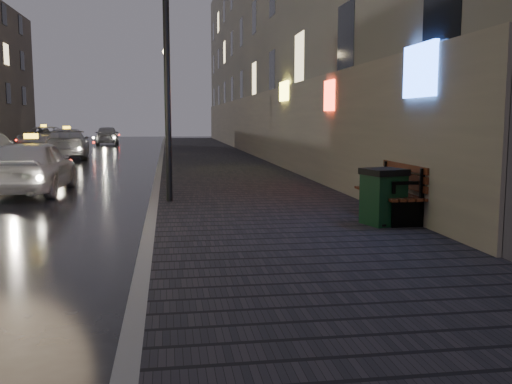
{
  "coord_description": "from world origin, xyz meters",
  "views": [
    {
      "loc": [
        1.83,
        -6.82,
        1.98
      ],
      "look_at": [
        3.18,
        1.89,
        0.85
      ],
      "focal_mm": 40.0,
      "sensor_mm": 36.0,
      "label": 1
    }
  ],
  "objects_px": {
    "lamp_near": "(167,49)",
    "taxi_mid": "(67,144)",
    "trash_bin": "(383,196)",
    "taxi_near": "(33,166)",
    "bench": "(394,191)",
    "lamp_far": "(167,88)",
    "taxi_far": "(44,138)",
    "car_far": "(107,135)"
  },
  "relations": [
    {
      "from": "lamp_near",
      "to": "taxi_far",
      "type": "relative_size",
      "value": 0.98
    },
    {
      "from": "taxi_near",
      "to": "taxi_far",
      "type": "bearing_deg",
      "value": -77.83
    },
    {
      "from": "lamp_near",
      "to": "trash_bin",
      "type": "height_order",
      "value": "lamp_near"
    },
    {
      "from": "trash_bin",
      "to": "taxi_near",
      "type": "xyz_separation_m",
      "value": [
        -7.29,
        6.6,
        0.08
      ]
    },
    {
      "from": "lamp_near",
      "to": "bench",
      "type": "xyz_separation_m",
      "value": [
        4.08,
        -2.93,
        -2.82
      ]
    },
    {
      "from": "lamp_near",
      "to": "taxi_near",
      "type": "height_order",
      "value": "lamp_near"
    },
    {
      "from": "lamp_far",
      "to": "trash_bin",
      "type": "distance_m",
      "value": 20.0
    },
    {
      "from": "lamp_near",
      "to": "taxi_far",
      "type": "distance_m",
      "value": 28.24
    },
    {
      "from": "lamp_near",
      "to": "taxi_far",
      "type": "xyz_separation_m",
      "value": [
        -8.13,
        26.9,
        -2.74
      ]
    },
    {
      "from": "taxi_near",
      "to": "taxi_mid",
      "type": "xyz_separation_m",
      "value": [
        -1.44,
        14.06,
        0.02
      ]
    },
    {
      "from": "taxi_mid",
      "to": "car_far",
      "type": "xyz_separation_m",
      "value": [
        0.39,
        15.62,
        -0.01
      ]
    },
    {
      "from": "taxi_mid",
      "to": "taxi_far",
      "type": "height_order",
      "value": "taxi_mid"
    },
    {
      "from": "trash_bin",
      "to": "bench",
      "type": "bearing_deg",
      "value": 37.67
    },
    {
      "from": "taxi_far",
      "to": "car_far",
      "type": "bearing_deg",
      "value": 63.88
    },
    {
      "from": "lamp_far",
      "to": "bench",
      "type": "bearing_deg",
      "value": -77.84
    },
    {
      "from": "lamp_far",
      "to": "taxi_far",
      "type": "height_order",
      "value": "lamp_far"
    },
    {
      "from": "bench",
      "to": "taxi_far",
      "type": "distance_m",
      "value": 32.24
    },
    {
      "from": "lamp_far",
      "to": "trash_bin",
      "type": "relative_size",
      "value": 5.39
    },
    {
      "from": "lamp_far",
      "to": "trash_bin",
      "type": "bearing_deg",
      "value": -79.3
    },
    {
      "from": "taxi_near",
      "to": "taxi_mid",
      "type": "height_order",
      "value": "taxi_mid"
    },
    {
      "from": "taxi_near",
      "to": "lamp_near",
      "type": "bearing_deg",
      "value": 140.37
    },
    {
      "from": "taxi_near",
      "to": "taxi_mid",
      "type": "relative_size",
      "value": 0.83
    },
    {
      "from": "taxi_far",
      "to": "lamp_near",
      "type": "bearing_deg",
      "value": -68.95
    },
    {
      "from": "lamp_far",
      "to": "lamp_near",
      "type": "bearing_deg",
      "value": -90.0
    },
    {
      "from": "lamp_far",
      "to": "taxi_far",
      "type": "relative_size",
      "value": 0.98
    },
    {
      "from": "taxi_mid",
      "to": "taxi_far",
      "type": "bearing_deg",
      "value": -78.84
    },
    {
      "from": "bench",
      "to": "taxi_mid",
      "type": "xyz_separation_m",
      "value": [
        -9.13,
        20.14,
        0.08
      ]
    },
    {
      "from": "taxi_mid",
      "to": "taxi_far",
      "type": "distance_m",
      "value": 10.17
    },
    {
      "from": "lamp_far",
      "to": "bench",
      "type": "distance_m",
      "value": 19.57
    },
    {
      "from": "lamp_near",
      "to": "taxi_mid",
      "type": "xyz_separation_m",
      "value": [
        -5.05,
        17.21,
        -2.74
      ]
    },
    {
      "from": "lamp_near",
      "to": "trash_bin",
      "type": "bearing_deg",
      "value": -43.22
    },
    {
      "from": "bench",
      "to": "car_far",
      "type": "relative_size",
      "value": 0.47
    },
    {
      "from": "lamp_near",
      "to": "lamp_far",
      "type": "bearing_deg",
      "value": 90.0
    },
    {
      "from": "lamp_near",
      "to": "bench",
      "type": "distance_m",
      "value": 5.76
    },
    {
      "from": "bench",
      "to": "trash_bin",
      "type": "distance_m",
      "value": 0.66
    },
    {
      "from": "lamp_near",
      "to": "taxi_mid",
      "type": "height_order",
      "value": "lamp_near"
    },
    {
      "from": "taxi_mid",
      "to": "taxi_far",
      "type": "xyz_separation_m",
      "value": [
        -3.08,
        9.69,
        -0.0
      ]
    },
    {
      "from": "lamp_far",
      "to": "trash_bin",
      "type": "xyz_separation_m",
      "value": [
        3.68,
        -19.46,
        -2.84
      ]
    },
    {
      "from": "trash_bin",
      "to": "taxi_near",
      "type": "distance_m",
      "value": 9.84
    },
    {
      "from": "car_far",
      "to": "lamp_near",
      "type": "bearing_deg",
      "value": 92.44
    },
    {
      "from": "trash_bin",
      "to": "car_far",
      "type": "xyz_separation_m",
      "value": [
        -8.34,
        36.28,
        0.09
      ]
    },
    {
      "from": "lamp_near",
      "to": "car_far",
      "type": "distance_m",
      "value": 33.27
    }
  ]
}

